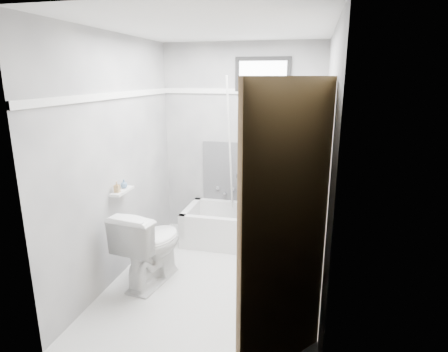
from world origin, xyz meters
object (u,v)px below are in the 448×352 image
(soap_bottle_a, at_px, (117,187))
(soap_bottle_b, at_px, (124,184))
(door, at_px, (326,259))
(toilet, at_px, (151,245))
(bathtub, at_px, (246,227))
(office_chair, at_px, (264,190))

(soap_bottle_a, xyz_separation_m, soap_bottle_b, (0.00, 0.14, -0.01))
(door, bearing_deg, toilet, 144.98)
(bathtub, bearing_deg, toilet, -124.89)
(toilet, distance_m, soap_bottle_b, 0.67)
(toilet, xyz_separation_m, soap_bottle_b, (-0.32, 0.14, 0.57))
(office_chair, distance_m, soap_bottle_a, 1.72)
(soap_bottle_b, bearing_deg, office_chair, 37.08)
(soap_bottle_a, relative_size, soap_bottle_b, 1.29)
(office_chair, distance_m, toilet, 1.50)
(soap_bottle_a, bearing_deg, office_chair, 40.86)
(bathtub, relative_size, toilet, 1.91)
(soap_bottle_a, bearing_deg, toilet, 0.33)
(door, distance_m, soap_bottle_a, 2.22)
(office_chair, relative_size, toilet, 1.46)
(bathtub, xyz_separation_m, toilet, (-0.76, -1.09, 0.18))
(door, bearing_deg, soap_bottle_a, 149.76)
(soap_bottle_b, bearing_deg, bathtub, 41.37)
(bathtub, relative_size, door, 0.75)
(toilet, relative_size, door, 0.39)
(bathtub, bearing_deg, door, -69.17)
(bathtub, distance_m, soap_bottle_a, 1.71)
(office_chair, xyz_separation_m, soap_bottle_b, (-1.28, -0.97, 0.26))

